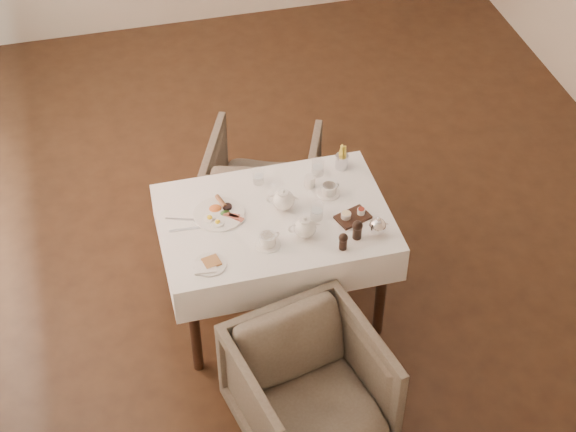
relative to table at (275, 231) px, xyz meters
The scene contains 20 objects.
table is the anchor object (origin of this frame).
armchair_near 0.93m from the table, 92.25° to the right, with size 0.72×0.74×0.67m, color brown.
armchair_far 0.85m from the table, 82.05° to the left, with size 0.70×0.72×0.65m, color brown.
breakfast_plate 0.34m from the table, 162.93° to the left, with size 0.29×0.29×0.04m.
side_plate 0.53m from the table, 145.81° to the right, with size 0.18×0.17×0.02m.
teapot_centre 0.20m from the table, 40.16° to the left, with size 0.17×0.13×0.14m, color white, non-canonical shape.
teapot_front 0.29m from the table, 56.84° to the right, with size 0.17×0.13×0.14m, color white, non-canonical shape.
creamer 0.36m from the table, 37.46° to the left, with size 0.06×0.06×0.07m, color white.
teacup_near 0.27m from the table, 112.91° to the right, with size 0.14×0.14×0.07m.
teacup_far 0.39m from the table, 17.33° to the left, with size 0.13×0.13×0.06m.
glass_left 0.35m from the table, 93.87° to the left, with size 0.06×0.06×0.09m, color silver.
glass_mid 0.29m from the table, 17.02° to the right, with size 0.07×0.07×0.10m, color silver.
glass_right 0.48m from the table, 41.51° to the left, with size 0.07×0.07×0.10m, color silver.
condiment_board 0.45m from the table, 16.32° to the right, with size 0.21×0.17×0.05m.
pepper_mill_left 0.48m from the table, 48.62° to the right, with size 0.05×0.05×0.10m, color black, non-canonical shape.
pepper_mill_right 0.51m from the table, 34.92° to the right, with size 0.06×0.06×0.12m, color black, non-canonical shape.
silver_pot 0.61m from the table, 28.21° to the right, with size 0.11×0.09×0.12m, color white, non-canonical shape.
fries_cup 0.61m from the table, 33.07° to the left, with size 0.08×0.08×0.16m.
cutlery_fork 0.52m from the table, 168.72° to the left, with size 0.02×0.19×0.00m, color silver.
cutlery_knife 0.50m from the table, behind, with size 0.02×0.21×0.00m, color silver.
Camera 1 is at (-1.39, -4.50, 4.10)m, focal length 55.00 mm.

